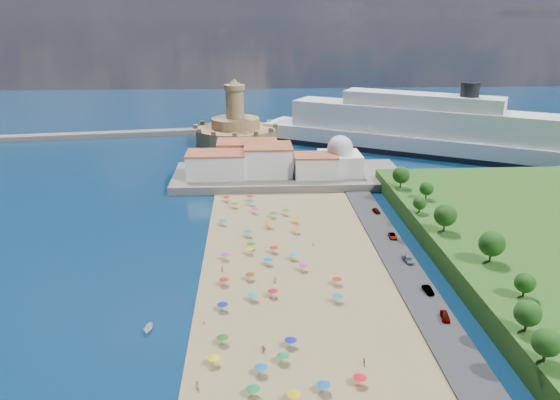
{
  "coord_description": "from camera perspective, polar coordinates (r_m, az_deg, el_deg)",
  "views": [
    {
      "loc": [
        -5.03,
        -133.91,
        62.64
      ],
      "look_at": [
        4.0,
        25.0,
        8.0
      ],
      "focal_mm": 35.0,
      "sensor_mm": 36.0,
      "label": 1
    }
  ],
  "objects": [
    {
      "name": "beachgoers",
      "position": [
        123.94,
        -1.83,
        -10.82
      ],
      "size": [
        31.53,
        78.37,
        1.88
      ],
      "color": "tan",
      "rests_on": "beach"
    },
    {
      "name": "jetty",
      "position": [
        249.69,
        -4.77,
        4.64
      ],
      "size": [
        18.0,
        70.0,
        2.4
      ],
      "primitive_type": "cube",
      "color": "#59544C",
      "rests_on": "ground"
    },
    {
      "name": "terrace",
      "position": [
        216.28,
        0.87,
        2.52
      ],
      "size": [
        90.0,
        36.0,
        3.0
      ],
      "primitive_type": "cube",
      "color": "#59544C",
      "rests_on": "ground"
    },
    {
      "name": "beach_parasols",
      "position": [
        139.74,
        -1.52,
        -6.71
      ],
      "size": [
        31.73,
        114.86,
        2.2
      ],
      "color": "gray",
      "rests_on": "beach"
    },
    {
      "name": "cruise_ship",
      "position": [
        265.17,
        14.38,
        6.92
      ],
      "size": [
        145.95,
        97.5,
        33.93
      ],
      "color": "black",
      "rests_on": "ground"
    },
    {
      "name": "waterfront_buildings",
      "position": [
        214.66,
        -2.62,
        4.15
      ],
      "size": [
        57.0,
        29.0,
        11.0
      ],
      "color": "silver",
      "rests_on": "terrace"
    },
    {
      "name": "hillside_trees",
      "position": [
        147.36,
        18.2,
        -2.87
      ],
      "size": [
        13.04,
        104.12,
        7.92
      ],
      "color": "#382314",
      "rests_on": "hillside"
    },
    {
      "name": "domed_building",
      "position": [
        214.7,
        6.26,
        4.36
      ],
      "size": [
        16.0,
        16.0,
        15.0
      ],
      "color": "silver",
      "rests_on": "terrace"
    },
    {
      "name": "parked_cars",
      "position": [
        149.53,
        13.05,
        -5.76
      ],
      "size": [
        2.54,
        70.05,
        1.44
      ],
      "color": "gray",
      "rests_on": "promenade"
    },
    {
      "name": "breakwater",
      "position": [
        311.61,
        -23.0,
        6.09
      ],
      "size": [
        199.03,
        34.77,
        2.6
      ],
      "primitive_type": "cube",
      "rotation": [
        0.0,
        0.0,
        0.14
      ],
      "color": "#59544C",
      "rests_on": "ground"
    },
    {
      "name": "moored_boats",
      "position": [
        107.08,
        -14.85,
        -17.13
      ],
      "size": [
        2.79,
        32.44,
        1.41
      ],
      "color": "white",
      "rests_on": "ground"
    },
    {
      "name": "fortress",
      "position": [
        277.69,
        -4.66,
        7.26
      ],
      "size": [
        40.0,
        40.0,
        32.4
      ],
      "color": "#A58652",
      "rests_on": "ground"
    },
    {
      "name": "ground",
      "position": [
        147.92,
        -1.0,
        -6.11
      ],
      "size": [
        700.0,
        700.0,
        0.0
      ],
      "primitive_type": "plane",
      "color": "#071938",
      "rests_on": "ground"
    }
  ]
}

